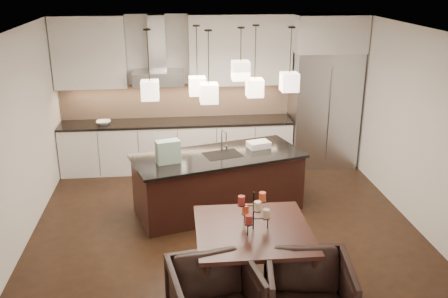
{
  "coord_description": "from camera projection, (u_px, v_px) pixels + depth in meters",
  "views": [
    {
      "loc": [
        -0.72,
        -6.37,
        3.52
      ],
      "look_at": [
        0.0,
        0.2,
        1.15
      ],
      "focal_mm": 40.0,
      "sensor_mm": 36.0,
      "label": 1
    }
  ],
  "objects": [
    {
      "name": "hood_chimney",
      "position": [
        157.0,
        43.0,
        8.76
      ],
      "size": [
        0.3,
        0.28,
        0.96
      ],
      "primitive_type": "cube",
      "color": "#B7B7BA",
      "rests_on": "hood_canopy"
    },
    {
      "name": "fruit_bowl",
      "position": [
        103.0,
        123.0,
        8.93
      ],
      "size": [
        0.27,
        0.27,
        0.06
      ],
      "primitive_type": "imported",
      "rotation": [
        0.0,
        0.0,
        0.04
      ],
      "color": "silver",
      "rests_on": "countertop"
    },
    {
      "name": "pendant_b",
      "position": [
        197.0,
        86.0,
        7.28
      ],
      "size": [
        0.24,
        0.24,
        0.26
      ],
      "primitive_type": "cube",
      "color": "beige",
      "rests_on": "ceiling"
    },
    {
      "name": "candle_a",
      "position": [
        266.0,
        214.0,
        5.58
      ],
      "size": [
        0.08,
        0.08,
        0.1
      ],
      "primitive_type": "cylinder",
      "rotation": [
        0.0,
        0.0,
        -0.01
      ],
      "color": "beige",
      "rests_on": "candelabra"
    },
    {
      "name": "pendant_e",
      "position": [
        289.0,
        82.0,
        7.04
      ],
      "size": [
        0.24,
        0.24,
        0.26
      ],
      "primitive_type": "cube",
      "color": "beige",
      "rests_on": "ceiling"
    },
    {
      "name": "pendant_a",
      "position": [
        150.0,
        90.0,
        6.8
      ],
      "size": [
        0.24,
        0.24,
        0.26
      ],
      "primitive_type": "cube",
      "color": "beige",
      "rests_on": "ceiling"
    },
    {
      "name": "candle_e",
      "position": [
        241.0,
        200.0,
        5.51
      ],
      "size": [
        0.08,
        0.08,
        0.1
      ],
      "primitive_type": "cylinder",
      "rotation": [
        0.0,
        0.0,
        -0.01
      ],
      "color": "maroon",
      "rests_on": "candelabra"
    },
    {
      "name": "candle_b",
      "position": [
        245.0,
        209.0,
        5.67
      ],
      "size": [
        0.08,
        0.08,
        0.1
      ],
      "primitive_type": "cylinder",
      "rotation": [
        0.0,
        0.0,
        -0.01
      ],
      "color": "#DF5229",
      "rests_on": "candelabra"
    },
    {
      "name": "food_container",
      "position": [
        259.0,
        145.0,
        7.79
      ],
      "size": [
        0.39,
        0.32,
        0.1
      ],
      "primitive_type": "cube",
      "rotation": [
        0.0,
        0.0,
        0.28
      ],
      "color": "silver",
      "rests_on": "island_top"
    },
    {
      "name": "lower_cabinets",
      "position": [
        178.0,
        146.0,
        9.28
      ],
      "size": [
        4.21,
        0.62,
        0.88
      ],
      "primitive_type": "cube",
      "color": "silver",
      "rests_on": "floor"
    },
    {
      "name": "tote_bag",
      "position": [
        168.0,
        152.0,
        7.14
      ],
      "size": [
        0.37,
        0.26,
        0.33
      ],
      "primitive_type": "cube",
      "rotation": [
        0.0,
        0.0,
        0.28
      ],
      "color": "#1F5E42",
      "rests_on": "island_top"
    },
    {
      "name": "floor",
      "position": [
        225.0,
        229.0,
        7.22
      ],
      "size": [
        5.5,
        5.5,
        0.02
      ],
      "primitive_type": "cube",
      "color": "black",
      "rests_on": "ground"
    },
    {
      "name": "wall_front",
      "position": [
        262.0,
        240.0,
        4.16
      ],
      "size": [
        5.5,
        0.02,
        2.8
      ],
      "primitive_type": "cube",
      "color": "silver",
      "rests_on": "ground"
    },
    {
      "name": "fridge_panel",
      "position": [
        328.0,
        33.0,
        8.82
      ],
      "size": [
        1.26,
        0.72,
        0.65
      ],
      "primitive_type": "cube",
      "color": "silver",
      "rests_on": "refrigerator"
    },
    {
      "name": "pendant_c",
      "position": [
        241.0,
        71.0,
        6.94
      ],
      "size": [
        0.24,
        0.24,
        0.26
      ],
      "primitive_type": "cube",
      "color": "beige",
      "rests_on": "ceiling"
    },
    {
      "name": "faucet",
      "position": [
        222.0,
        140.0,
        7.56
      ],
      "size": [
        0.16,
        0.25,
        0.37
      ],
      "primitive_type": null,
      "rotation": [
        0.0,
        0.0,
        0.28
      ],
      "color": "silver",
      "rests_on": "island_top"
    },
    {
      "name": "candelabra",
      "position": [
        253.0,
        211.0,
        5.55
      ],
      "size": [
        0.38,
        0.38,
        0.45
      ],
      "primitive_type": null,
      "rotation": [
        0.0,
        0.0,
        -0.01
      ],
      "color": "black",
      "rests_on": "dining_table"
    },
    {
      "name": "ceiling",
      "position": [
        226.0,
        30.0,
        6.27
      ],
      "size": [
        5.5,
        5.5,
        0.02
      ],
      "primitive_type": "cube",
      "color": "white",
      "rests_on": "wall_back"
    },
    {
      "name": "countertop",
      "position": [
        177.0,
        122.0,
        9.12
      ],
      "size": [
        4.21,
        0.66,
        0.04
      ],
      "primitive_type": "cube",
      "color": "black",
      "rests_on": "lower_cabinets"
    },
    {
      "name": "upper_cab_right",
      "position": [
        240.0,
        50.0,
        8.94
      ],
      "size": [
        1.85,
        0.35,
        1.25
      ],
      "primitive_type": "cube",
      "color": "silver",
      "rests_on": "wall_back"
    },
    {
      "name": "wall_right",
      "position": [
        420.0,
        130.0,
        7.03
      ],
      "size": [
        0.02,
        5.5,
        2.8
      ],
      "primitive_type": "cube",
      "color": "silver",
      "rests_on": "ground"
    },
    {
      "name": "armchair_right",
      "position": [
        308.0,
        296.0,
        5.07
      ],
      "size": [
        0.96,
        0.98,
        0.8
      ],
      "primitive_type": "imported",
      "rotation": [
        0.0,
        0.0,
        -0.13
      ],
      "color": "black",
      "rests_on": "floor"
    },
    {
      "name": "island_top",
      "position": [
        218.0,
        156.0,
        7.5
      ],
      "size": [
        2.73,
        1.72,
        0.04
      ],
      "primitive_type": "cube",
      "rotation": [
        0.0,
        0.0,
        0.28
      ],
      "color": "black",
      "rests_on": "island_body"
    },
    {
      "name": "candle_d",
      "position": [
        262.0,
        197.0,
        5.6
      ],
      "size": [
        0.08,
        0.08,
        0.1
      ],
      "primitive_type": "cylinder",
      "rotation": [
        0.0,
        0.0,
        -0.01
      ],
      "color": "#DF5229",
      "rests_on": "candelabra"
    },
    {
      "name": "upper_cab_left",
      "position": [
        89.0,
        52.0,
        8.67
      ],
      "size": [
        1.25,
        0.35,
        1.25
      ],
      "primitive_type": "cube",
      "color": "silver",
      "rests_on": "wall_back"
    },
    {
      "name": "dining_table",
      "position": [
        252.0,
        258.0,
        5.75
      ],
      "size": [
        1.3,
        1.3,
        0.77
      ],
      "primitive_type": null,
      "rotation": [
        0.0,
        0.0,
        -0.01
      ],
      "color": "black",
      "rests_on": "floor"
    },
    {
      "name": "refrigerator",
      "position": [
        323.0,
        109.0,
        9.3
      ],
      "size": [
        1.2,
        0.72,
        2.15
      ],
      "primitive_type": "cube",
      "color": "#B7B7BA",
      "rests_on": "floor"
    },
    {
      "name": "candle_f",
      "position": [
        258.0,
        206.0,
        5.38
      ],
      "size": [
        0.08,
        0.08,
        0.1
      ],
      "primitive_type": "cylinder",
      "rotation": [
        0.0,
        0.0,
        -0.01
      ],
      "color": "beige",
      "rests_on": "candelabra"
    },
    {
      "name": "wall_back",
      "position": [
        209.0,
        91.0,
        9.33
      ],
      "size": [
        5.5,
        0.02,
        2.8
      ],
      "primitive_type": "cube",
      "color": "silver",
      "rests_on": "ground"
    },
    {
      "name": "candle_c",
      "position": [
        249.0,
        220.0,
        5.44
      ],
      "size": [
        0.08,
        0.08,
        0.1
      ],
      "primitive_type": "cylinder",
      "rotation": [
        0.0,
        0.0,
        -0.01
      ],
      "color": "maroon",
      "rests_on": "candelabra"
    },
    {
      "name": "wall_left",
      "position": [
        14.0,
        144.0,
        6.46
      ],
      "size": [
        0.02,
        5.5,
        2.8
      ],
      "primitive_type": "cube",
      "color": "silver",
      "rests_on": "ground"
    },
    {
      "name": "hood_canopy",
      "position": [
        158.0,
        78.0,
        8.86
      ],
      "size": [
        0.9,
        0.52,
        0.24
      ],
      "primitive_type": "cube",
      "color": "#B7B7BA",
      "rests_on": "wall_back"
    },
    {
      "name": "island_body",
      "position": [
        218.0,
        184.0,
        7.66
      ],
      "size": [
        2.63,
        1.62,
        0.87
      ],
      "primitive_type": "cube",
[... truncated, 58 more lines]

